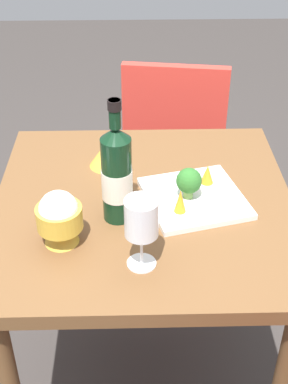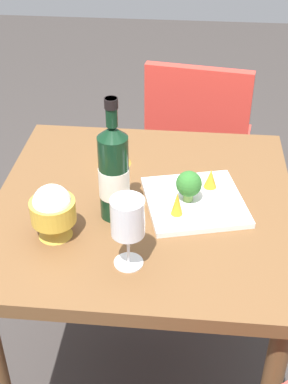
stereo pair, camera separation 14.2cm
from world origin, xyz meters
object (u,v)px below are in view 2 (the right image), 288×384
(carrot_garnish_left, at_px, (211,178))
(broccoli_floret, at_px, (189,184))
(chair_near_window, at_px, (198,136))
(wine_glass, at_px, (128,219))
(rice_bowl, at_px, (53,210))
(carrot_garnish_right, at_px, (177,203))
(serving_plate, at_px, (195,202))
(rice_bowl_lid, at_px, (114,152))
(wine_bottle, at_px, (114,173))

(carrot_garnish_left, bearing_deg, broccoli_floret, -40.68)
(chair_near_window, distance_m, broccoli_floret, 0.83)
(carrot_garnish_left, bearing_deg, wine_glass, -31.25)
(wine_glass, relative_size, carrot_garnish_left, 3.25)
(rice_bowl, distance_m, carrot_garnish_right, 0.31)
(chair_near_window, bearing_deg, wine_glass, -90.31)
(wine_glass, xyz_separation_m, serving_plate, (-0.24, 0.15, -0.12))
(chair_near_window, xyz_separation_m, serving_plate, (0.77, -0.01, 0.22))
(wine_glass, height_order, rice_bowl_lid, wine_glass)
(broccoli_floret, bearing_deg, wine_glass, -28.19)
(chair_near_window, distance_m, carrot_garnish_left, 0.75)
(broccoli_floret, xyz_separation_m, carrot_garnish_left, (-0.07, 0.06, -0.02))
(rice_bowl, distance_m, carrot_garnish_left, 0.44)
(chair_near_window, height_order, wine_glass, wine_glass)
(wine_glass, relative_size, serving_plate, 0.59)
(broccoli_floret, distance_m, carrot_garnish_left, 0.09)
(broccoli_floret, bearing_deg, serving_plate, 97.71)
(chair_near_window, xyz_separation_m, wine_bottle, (0.84, -0.21, 0.35))
(wine_glass, xyz_separation_m, rice_bowl_lid, (-0.43, -0.09, -0.09))
(chair_near_window, height_order, rice_bowl, rice_bowl)
(chair_near_window, distance_m, wine_bottle, 0.93)
(broccoli_floret, relative_size, carrot_garnish_left, 1.56)
(carrot_garnish_right, bearing_deg, serving_plate, 145.30)
(rice_bowl, height_order, carrot_garnish_left, rice_bowl)
(chair_near_window, xyz_separation_m, carrot_garnish_right, (0.84, -0.06, 0.26))
(rice_bowl_lid, xyz_separation_m, carrot_garnish_left, (0.12, 0.28, 0.01))
(chair_near_window, relative_size, wine_bottle, 2.59)
(rice_bowl_lid, bearing_deg, chair_near_window, 156.76)
(rice_bowl_lid, relative_size, carrot_garnish_right, 1.54)
(carrot_garnish_right, bearing_deg, wine_glass, -29.79)
(rice_bowl, relative_size, broccoli_floret, 1.65)
(chair_near_window, xyz_separation_m, broccoli_floret, (0.78, -0.03, 0.28))
(serving_plate, xyz_separation_m, carrot_garnish_right, (0.07, -0.04, 0.04))
(wine_bottle, bearing_deg, chair_near_window, 165.68)
(rice_bowl, height_order, rice_bowl_lid, rice_bowl)
(chair_near_window, bearing_deg, rice_bowl_lid, -104.77)
(serving_plate, distance_m, carrot_garnish_right, 0.09)
(rice_bowl_lid, height_order, carrot_garnish_right, rice_bowl_lid)
(rice_bowl, distance_m, serving_plate, 0.38)
(rice_bowl, relative_size, carrot_garnish_right, 2.18)
(broccoli_floret, bearing_deg, wine_bottle, -71.99)
(rice_bowl_lid, xyz_separation_m, carrot_garnish_right, (0.25, 0.20, 0.01))
(wine_bottle, distance_m, broccoli_floret, 0.21)
(broccoli_floret, relative_size, carrot_garnish_right, 1.32)
(wine_bottle, bearing_deg, serving_plate, 107.14)
(wine_bottle, height_order, broccoli_floret, wine_bottle)
(wine_glass, distance_m, broccoli_floret, 0.28)
(chair_near_window, xyz_separation_m, carrot_garnish_left, (0.71, 0.03, 0.26))
(wine_bottle, bearing_deg, rice_bowl, -54.99)
(chair_near_window, distance_m, serving_plate, 0.80)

